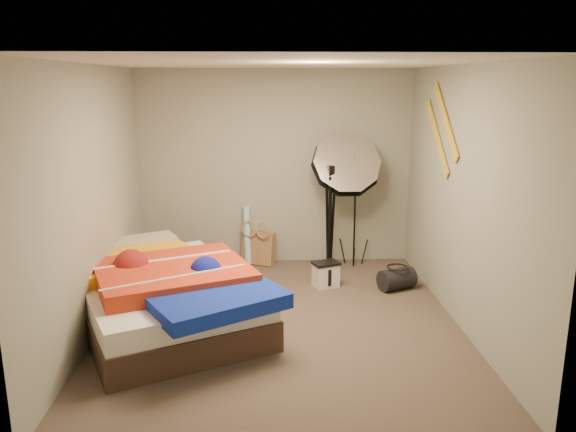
{
  "coord_description": "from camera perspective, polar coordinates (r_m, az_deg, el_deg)",
  "views": [
    {
      "loc": [
        -0.15,
        -5.18,
        2.35
      ],
      "look_at": [
        0.1,
        0.6,
        0.95
      ],
      "focal_mm": 35.0,
      "sensor_mm": 36.0,
      "label": 1
    }
  ],
  "objects": [
    {
      "name": "camera_case",
      "position": [
        6.59,
        3.85,
        -6.03
      ],
      "size": [
        0.33,
        0.28,
        0.28
      ],
      "primitive_type": "cube",
      "rotation": [
        0.0,
        0.0,
        0.36
      ],
      "color": "silver",
      "rests_on": "floor"
    },
    {
      "name": "ceiling",
      "position": [
        5.18,
        -0.85,
        15.28
      ],
      "size": [
        4.0,
        4.0,
        0.0
      ],
      "primitive_type": "plane",
      "rotation": [
        3.14,
        0.0,
        0.0
      ],
      "color": "silver",
      "rests_on": "wall_back"
    },
    {
      "name": "photo_umbrella",
      "position": [
        7.02,
        5.89,
        5.08
      ],
      "size": [
        1.06,
        0.79,
        1.84
      ],
      "color": "black",
      "rests_on": "floor"
    },
    {
      "name": "wall_stripe_lower",
      "position": [
        6.34,
        14.92,
        7.73
      ],
      "size": [
        0.02,
        0.91,
        0.78
      ],
      "primitive_type": "cube",
      "rotation": [
        0.7,
        0.0,
        0.0
      ],
      "color": "gold",
      "rests_on": "wall_right"
    },
    {
      "name": "camera_tripod",
      "position": [
        6.91,
        4.3,
        0.39
      ],
      "size": [
        0.09,
        0.09,
        1.35
      ],
      "color": "black",
      "rests_on": "floor"
    },
    {
      "name": "wall_stripe_upper",
      "position": [
        6.09,
        15.73,
        9.35
      ],
      "size": [
        0.02,
        0.91,
        0.78
      ],
      "primitive_type": "cube",
      "rotation": [
        0.7,
        0.0,
        0.0
      ],
      "color": "gold",
      "rests_on": "wall_right"
    },
    {
      "name": "bed",
      "position": [
        5.69,
        -12.44,
        -7.58
      ],
      "size": [
        2.4,
        2.63,
        0.65
      ],
      "color": "#3E2C21",
      "rests_on": "floor"
    },
    {
      "name": "wall_back",
      "position": [
        7.26,
        -1.27,
        4.89
      ],
      "size": [
        3.5,
        0.0,
        3.5
      ],
      "primitive_type": "plane",
      "rotation": [
        1.57,
        0.0,
        0.0
      ],
      "color": "gray",
      "rests_on": "floor"
    },
    {
      "name": "wall_right",
      "position": [
        5.62,
        17.34,
        1.71
      ],
      "size": [
        0.0,
        4.0,
        4.0
      ],
      "primitive_type": "plane",
      "rotation": [
        1.57,
        0.0,
        -1.57
      ],
      "color": "gray",
      "rests_on": "floor"
    },
    {
      "name": "wrapping_roll",
      "position": [
        7.35,
        -4.18,
        -1.99
      ],
      "size": [
        0.12,
        0.23,
        0.76
      ],
      "primitive_type": "cylinder",
      "rotation": [
        -0.17,
        0.0,
        0.14
      ],
      "color": "#5DBCD0",
      "rests_on": "floor"
    },
    {
      "name": "wall_left",
      "position": [
        5.53,
        -19.26,
        1.37
      ],
      "size": [
        0.0,
        4.0,
        4.0
      ],
      "primitive_type": "plane",
      "rotation": [
        1.57,
        0.0,
        1.57
      ],
      "color": "gray",
      "rests_on": "floor"
    },
    {
      "name": "duffel_bag",
      "position": [
        6.62,
        10.99,
        -6.3
      ],
      "size": [
        0.47,
        0.38,
        0.25
      ],
      "primitive_type": "cylinder",
      "rotation": [
        0.0,
        1.57,
        0.4
      ],
      "color": "black",
      "rests_on": "floor"
    },
    {
      "name": "wall_front",
      "position": [
        3.36,
        0.22,
        -5.45
      ],
      "size": [
        3.5,
        0.0,
        3.5
      ],
      "primitive_type": "plane",
      "rotation": [
        -1.57,
        0.0,
        0.0
      ],
      "color": "gray",
      "rests_on": "floor"
    },
    {
      "name": "tote_bag",
      "position": [
        7.37,
        -3.01,
        -3.27
      ],
      "size": [
        0.47,
        0.35,
        0.44
      ],
      "primitive_type": "cube",
      "rotation": [
        -0.14,
        0.0,
        -0.43
      ],
      "color": "#9F7C51",
      "rests_on": "floor"
    },
    {
      "name": "floor",
      "position": [
        5.68,
        -0.76,
        -10.8
      ],
      "size": [
        4.0,
        4.0,
        0.0
      ],
      "primitive_type": "plane",
      "color": "brown",
      "rests_on": "ground"
    }
  ]
}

